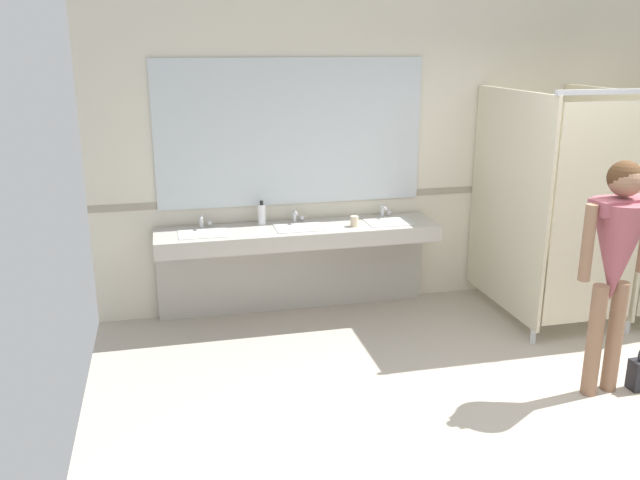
# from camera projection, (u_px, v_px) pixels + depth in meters

# --- Properties ---
(ground_plane) EXTENTS (6.68, 5.42, 0.10)m
(ground_plane) POSITION_uv_depth(u_px,v_px,m) (586.00, 423.00, 4.50)
(ground_plane) COLOR #B2A899
(wall_back) EXTENTS (6.68, 0.12, 2.81)m
(wall_back) POSITION_uv_depth(u_px,v_px,m) (449.00, 153.00, 6.39)
(wall_back) COLOR beige
(wall_back) RESTS_ON ground_plane
(wall_back_tile_band) EXTENTS (6.68, 0.01, 0.06)m
(wall_back_tile_band) POSITION_uv_depth(u_px,v_px,m) (449.00, 191.00, 6.43)
(wall_back_tile_band) COLOR #9E937F
(wall_back_tile_band) RESTS_ON wall_back
(vanity_counter) EXTENTS (2.51, 0.54, 0.97)m
(vanity_counter) POSITION_uv_depth(u_px,v_px,m) (297.00, 249.00, 6.02)
(vanity_counter) COLOR #B2ADA3
(vanity_counter) RESTS_ON ground_plane
(mirror_panel) EXTENTS (2.41, 0.02, 1.29)m
(mirror_panel) POSITION_uv_depth(u_px,v_px,m) (292.00, 133.00, 5.91)
(mirror_panel) COLOR silver
(mirror_panel) RESTS_ON wall_back
(bathroom_stalls) EXTENTS (1.87, 1.33, 2.08)m
(bathroom_stalls) POSITION_uv_depth(u_px,v_px,m) (611.00, 200.00, 5.86)
(bathroom_stalls) COLOR beige
(bathroom_stalls) RESTS_ON ground_plane
(person_standing) EXTENTS (0.58, 0.45, 1.68)m
(person_standing) POSITION_uv_depth(u_px,v_px,m) (616.00, 250.00, 4.51)
(person_standing) COLOR #8C664C
(person_standing) RESTS_ON ground_plane
(soap_dispenser) EXTENTS (0.07, 0.07, 0.22)m
(soap_dispenser) POSITION_uv_depth(u_px,v_px,m) (262.00, 214.00, 5.93)
(soap_dispenser) COLOR white
(soap_dispenser) RESTS_ON vanity_counter
(paper_cup) EXTENTS (0.07, 0.07, 0.09)m
(paper_cup) POSITION_uv_depth(u_px,v_px,m) (354.00, 221.00, 5.88)
(paper_cup) COLOR beige
(paper_cup) RESTS_ON vanity_counter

